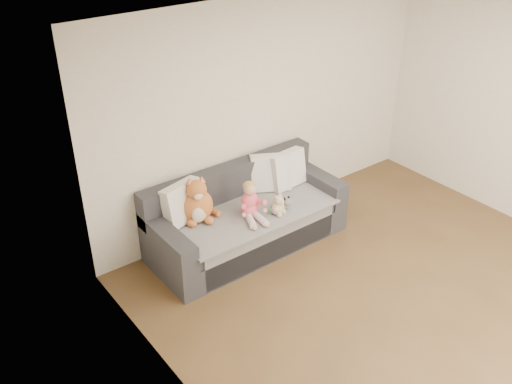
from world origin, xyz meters
The scene contains 10 objects.
room_shell centered at (0.00, 0.42, 1.30)m, with size 5.00×5.00×5.00m.
sofa centered at (-0.64, 2.06, 0.31)m, with size 2.20×0.94×0.85m.
cushion_left centered at (-1.31, 2.25, 0.68)m, with size 0.50×0.31×0.44m.
cushion_right_back centered at (-0.17, 2.21, 0.68)m, with size 0.50×0.40×0.44m.
cushion_right_front centered at (0.03, 2.16, 0.68)m, with size 0.47×0.24×0.43m.
toddler centered at (-0.70, 1.88, 0.64)m, with size 0.28×0.42×0.41m.
plush_cat centered at (-1.18, 2.16, 0.66)m, with size 0.40×0.37×0.52m.
teddy_bear centered at (-0.44, 1.73, 0.57)m, with size 0.19×0.15×0.24m.
plush_cow centered at (-0.33, 1.79, 0.55)m, with size 0.14×0.22×0.18m.
sippy_cup centered at (-0.48, 1.76, 0.54)m, with size 0.11×0.08×0.12m.
Camera 1 is at (-3.76, -2.23, 3.75)m, focal length 40.00 mm.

